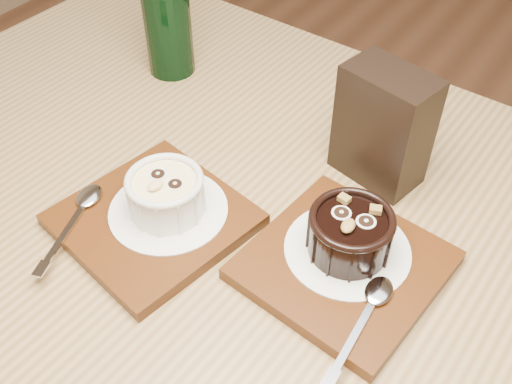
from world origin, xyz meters
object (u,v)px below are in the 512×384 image
table (264,296)px  condiment_stand (383,127)px  ramekin_white (166,193)px  tray_right (344,265)px  green_bottle (166,9)px  ramekin_dark (350,232)px  tray_left (154,220)px

table → condiment_stand: bearing=75.5°
table → ramekin_white: ramekin_white is taller
tray_right → green_bottle: (-0.38, 0.19, 0.09)m
ramekin_dark → green_bottle: bearing=148.2°
condiment_stand → ramekin_dark: bearing=-75.7°
ramekin_white → ramekin_dark: 0.20m
ramekin_white → green_bottle: bearing=132.8°
condiment_stand → green_bottle: green_bottle is taller
ramekin_dark → condiment_stand: size_ratio=0.62×
tray_right → condiment_stand: size_ratio=1.29×
ramekin_white → ramekin_dark: size_ratio=0.97×
table → ramekin_white: (-0.11, -0.03, 0.13)m
ramekin_white → green_bottle: size_ratio=0.34×
tray_right → condiment_stand: condiment_stand is taller
green_bottle → ramekin_dark: bearing=-24.3°
table → condiment_stand: size_ratio=8.79×
table → tray_left: (-0.12, -0.04, 0.10)m
ramekin_dark → green_bottle: green_bottle is taller
tray_left → ramekin_white: 0.04m
tray_right → condiment_stand: bearing=104.5°
tray_left → condiment_stand: bearing=52.8°
condiment_stand → ramekin_white: bearing=-127.5°
ramekin_white → condiment_stand: (0.15, 0.20, 0.03)m
tray_left → condiment_stand: size_ratio=1.29×
table → ramekin_white: bearing=-165.4°
tray_left → tray_right: 0.21m
ramekin_white → table: bearing=17.8°
table → green_bottle: bearing=145.8°
green_bottle → tray_right: bearing=-25.7°
tray_left → green_bottle: size_ratio=0.73×
tray_left → condiment_stand: (0.16, 0.21, 0.06)m
tray_left → ramekin_white: bearing=56.5°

